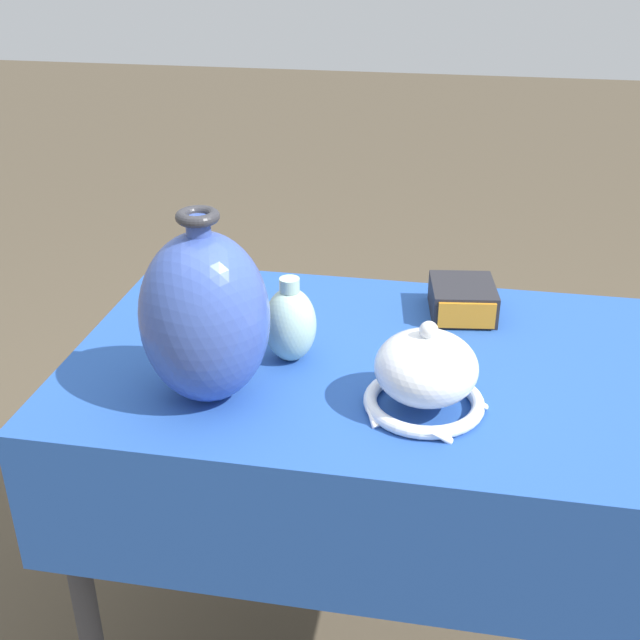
% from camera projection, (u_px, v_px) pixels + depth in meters
% --- Properties ---
extents(display_table, '(1.07, 0.69, 0.72)m').
position_uv_depth(display_table, '(366.00, 402.00, 1.46)').
color(display_table, '#38383D').
rests_on(display_table, ground_plane).
extents(vase_tall_bulbous, '(0.21, 0.21, 0.32)m').
position_uv_depth(vase_tall_bulbous, '(205.00, 317.00, 1.26)').
color(vase_tall_bulbous, '#3851A8').
rests_on(vase_tall_bulbous, display_table).
extents(vase_dome_bell, '(0.20, 0.21, 0.16)m').
position_uv_depth(vase_dome_bell, '(426.00, 375.00, 1.27)').
color(vase_dome_bell, white).
rests_on(vase_dome_bell, display_table).
extents(mosaic_tile_box, '(0.14, 0.16, 0.06)m').
position_uv_depth(mosaic_tile_box, '(463.00, 300.00, 1.58)').
color(mosaic_tile_box, '#232328').
rests_on(mosaic_tile_box, display_table).
extents(cup_wide_ochre, '(0.11, 0.11, 0.06)m').
position_uv_depth(cup_wide_ochre, '(202.00, 304.00, 1.56)').
color(cup_wide_ochre, gold).
rests_on(cup_wide_ochre, display_table).
extents(jar_round_celadon, '(0.09, 0.09, 0.16)m').
position_uv_depth(jar_round_celadon, '(290.00, 324.00, 1.40)').
color(jar_round_celadon, '#A8CCB7').
rests_on(jar_round_celadon, display_table).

